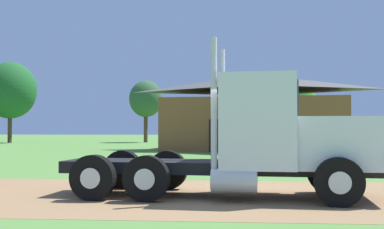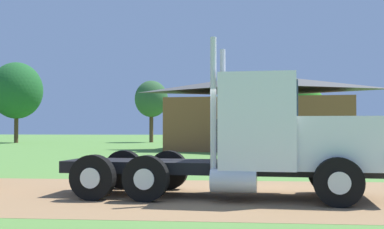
{
  "view_description": "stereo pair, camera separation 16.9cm",
  "coord_description": "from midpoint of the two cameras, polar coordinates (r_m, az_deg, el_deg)",
  "views": [
    {
      "loc": [
        0.02,
        -11.95,
        1.65
      ],
      "look_at": [
        -0.95,
        -0.21,
        1.96
      ],
      "focal_mm": 45.93,
      "sensor_mm": 36.0,
      "label": 1
    },
    {
      "loc": [
        0.18,
        -11.93,
        1.65
      ],
      "look_at": [
        -0.95,
        -0.21,
        1.96
      ],
      "focal_mm": 45.93,
      "sensor_mm": 36.0,
      "label": 2
    }
  ],
  "objects": [
    {
      "name": "ground_plane",
      "position": [
        12.05,
        4.25,
        -9.39
      ],
      "size": [
        200.0,
        200.0,
        0.0
      ],
      "primitive_type": "plane",
      "color": "#58883C"
    },
    {
      "name": "dirt_track",
      "position": [
        12.05,
        4.25,
        -9.37
      ],
      "size": [
        120.0,
        6.69,
        0.01
      ],
      "primitive_type": "cube",
      "color": "#97724C",
      "rests_on": "ground_plane"
    },
    {
      "name": "truck_foreground_white",
      "position": [
        11.7,
        7.87,
        -3.1
      ],
      "size": [
        7.68,
        3.07,
        3.67
      ],
      "color": "black",
      "rests_on": "ground_plane"
    },
    {
      "name": "shed_building",
      "position": [
        36.04,
        7.18,
        0.1
      ],
      "size": [
        14.0,
        9.22,
        5.52
      ],
      "color": "brown",
      "rests_on": "ground_plane"
    },
    {
      "name": "tree_left",
      "position": [
        56.49,
        -20.44,
        2.64
      ],
      "size": [
        5.57,
        5.57,
        8.73
      ],
      "color": "#513823",
      "rests_on": "ground_plane"
    },
    {
      "name": "tree_mid",
      "position": [
        55.04,
        -5.47,
        1.79
      ],
      "size": [
        3.71,
        3.71,
        6.9
      ],
      "color": "#513823",
      "rests_on": "ground_plane"
    },
    {
      "name": "tree_right",
      "position": [
        52.73,
        12.6,
        0.94
      ],
      "size": [
        3.47,
        3.47,
        5.82
      ],
      "color": "#513823",
      "rests_on": "ground_plane"
    }
  ]
}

